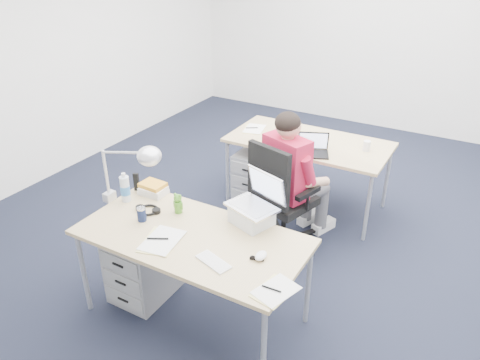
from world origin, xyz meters
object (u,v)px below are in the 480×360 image
cordless_phone (136,182)px  desk_near (192,240)px  far_cup (367,146)px  computer_mouse (261,256)px  water_bottle (125,187)px  sunglasses (257,259)px  drawer_pedestal_far (258,175)px  desk_far (308,145)px  office_chair (281,218)px  headphones (148,209)px  book_stack (153,189)px  wireless_keyboard (213,262)px  silver_laptop (252,201)px  desk_lamp (122,172)px  can_koozie (142,214)px  bear_figurine (178,203)px  dark_laptop (314,145)px  drawer_pedestal_near (144,265)px  seated_person (296,178)px

cordless_phone → desk_near: bearing=-43.1°
desk_near → far_cup: 2.10m
computer_mouse → water_bottle: bearing=171.6°
computer_mouse → sunglasses: (-0.01, -0.03, -0.01)m
drawer_pedestal_far → computer_mouse: size_ratio=5.03×
desk_far → office_chair: bearing=-82.6°
headphones → drawer_pedestal_far: bearing=77.4°
drawer_pedestal_far → book_stack: (-0.18, -1.48, 0.50)m
wireless_keyboard → far_cup: (0.34, 2.18, 0.04)m
silver_laptop → wireless_keyboard: silver_laptop is taller
desk_near → desk_lamp: 0.74m
desk_near → headphones: 0.48m
wireless_keyboard → can_koozie: bearing=-175.0°
bear_figurine → dark_laptop: 1.54m
headphones → computer_mouse: bearing=-16.5°
drawer_pedestal_far → water_bottle: (-0.29, -1.67, 0.57)m
desk_far → headphones: (-0.53, -1.86, 0.06)m
desk_near → sunglasses: bearing=-3.0°
wireless_keyboard → desk_near: bearing=165.8°
computer_mouse → headphones: 1.00m
silver_laptop → cordless_phone: (-1.04, -0.03, -0.11)m
water_bottle → desk_lamp: 0.19m
desk_near → dark_laptop: (0.23, 1.66, 0.15)m
book_stack → sunglasses: book_stack is taller
water_bottle → far_cup: 2.30m
drawer_pedestal_near → bear_figurine: bearing=38.3°
far_cup → drawer_pedestal_near: bearing=-119.6°
office_chair → desk_lamp: 1.51m
book_stack → dark_laptop: dark_laptop is taller
seated_person → cordless_phone: seated_person is taller
seated_person → silver_laptop: bearing=-66.2°
office_chair → can_koozie: 1.38m
office_chair → computer_mouse: size_ratio=9.70×
seated_person → wireless_keyboard: seated_person is taller
can_koozie → water_bottle: (-0.29, 0.16, 0.07)m
seated_person → silver_laptop: seated_person is taller
desk_far → desk_lamp: 2.04m
silver_laptop → water_bottle: (-1.00, -0.20, -0.06)m
office_chair → bear_figurine: office_chair is taller
desk_near → seated_person: seated_person is taller
wireless_keyboard → sunglasses: sunglasses is taller
drawer_pedestal_far → drawer_pedestal_near: bearing=-92.2°
drawer_pedestal_near → sunglasses: 1.12m
sunglasses → desk_lamp: size_ratio=0.17×
water_bottle → cordless_phone: water_bottle is taller
headphones → water_bottle: 0.27m
drawer_pedestal_far → water_bottle: bearing=-99.8°
bear_figurine → cordless_phone: bear_figurine is taller
silver_laptop → far_cup: (0.35, 1.66, -0.13)m
computer_mouse → bear_figurine: bear_figurine is taller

